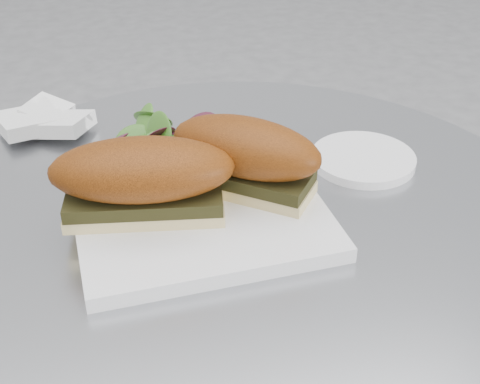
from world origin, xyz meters
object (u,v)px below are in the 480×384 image
(sandwich_left, at_px, (143,177))
(saucer, at_px, (363,159))
(sandwich_right, at_px, (246,155))
(plate, at_px, (196,205))

(sandwich_left, distance_m, saucer, 0.28)
(sandwich_left, relative_size, saucer, 1.57)
(sandwich_right, xyz_separation_m, saucer, (0.15, 0.05, -0.05))
(sandwich_left, height_order, saucer, sandwich_left)
(sandwich_left, bearing_deg, sandwich_right, 19.19)
(plate, relative_size, sandwich_right, 1.45)
(plate, distance_m, sandwich_left, 0.07)
(sandwich_left, distance_m, sandwich_right, 0.11)
(sandwich_right, bearing_deg, saucer, 55.20)
(plate, relative_size, saucer, 2.06)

